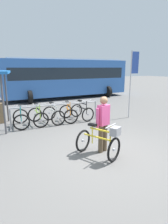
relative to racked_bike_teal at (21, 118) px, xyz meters
name	(u,v)px	position (x,y,z in m)	size (l,w,h in m)	color
ground_plane	(105,153)	(1.86, -3.67, -0.37)	(80.00, 80.00, 0.00)	#605E5B
bike_rack_rail	(57,108)	(1.51, -0.17, 0.32)	(3.91, 0.07, 0.88)	#99999E
racked_bike_teal	(21,118)	(0.00, 0.00, 0.00)	(0.76, 1.16, 0.97)	black
racked_bike_lime	(38,116)	(0.70, 0.00, 0.00)	(0.71, 1.12, 0.97)	black
racked_bike_white	(54,115)	(1.40, 0.00, 0.00)	(0.79, 1.18, 0.97)	black
racked_bike_orange	(68,113)	(2.10, 0.01, 0.00)	(0.80, 1.18, 0.97)	black
racked_bike_black	(82,112)	(2.80, 0.01, 0.00)	(0.80, 1.17, 0.97)	black
featured_bicycle	(100,142)	(1.61, -3.80, 0.08)	(1.09, 1.26, 0.97)	black
person_with_featured_bike	(103,122)	(1.86, -3.51, 0.54)	(0.51, 0.29, 1.64)	brown
bus_distant	(66,76)	(4.44, 6.65, 1.37)	(10.11, 3.71, 3.08)	#3366B7
banner_flag	(133,72)	(5.16, -0.69, 1.86)	(0.45, 0.05, 3.20)	#B2B2B7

